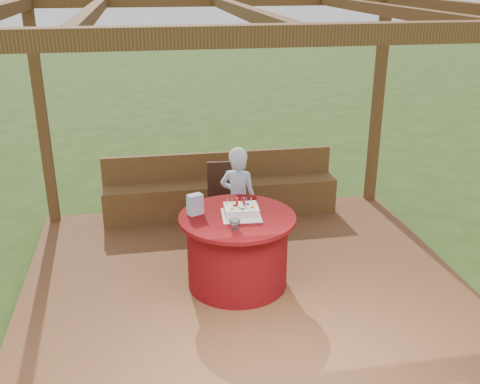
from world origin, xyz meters
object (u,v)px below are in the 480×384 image
(bench, at_px, (221,195))
(table, at_px, (237,250))
(elderly_woman, at_px, (238,196))
(chair, at_px, (227,196))
(drinking_glass, at_px, (235,225))
(birthday_cake, at_px, (241,211))
(gift_bag, at_px, (195,204))

(bench, xyz_separation_m, table, (-0.08, -1.78, 0.12))
(bench, xyz_separation_m, elderly_woman, (0.08, -0.89, 0.34))
(chair, bearing_deg, drinking_glass, -95.63)
(chair, bearing_deg, birthday_cake, -91.42)
(table, bearing_deg, elderly_woman, 79.79)
(chair, bearing_deg, elderly_woman, -70.22)
(bench, distance_m, elderly_woman, 0.95)
(bench, xyz_separation_m, chair, (-0.01, -0.63, 0.23))
(gift_bag, relative_size, drinking_glass, 1.95)
(birthday_cake, bearing_deg, bench, 88.63)
(elderly_woman, bearing_deg, table, -100.21)
(chair, xyz_separation_m, gift_bag, (-0.47, -1.03, 0.36))
(gift_bag, bearing_deg, drinking_glass, -76.43)
(elderly_woman, relative_size, gift_bag, 5.74)
(chair, distance_m, elderly_woman, 0.29)
(table, relative_size, gift_bag, 5.63)
(elderly_woman, bearing_deg, birthday_cake, -97.74)
(table, bearing_deg, birthday_cake, 1.92)
(bench, distance_m, drinking_glass, 2.16)
(bench, bearing_deg, table, -92.64)
(chair, xyz_separation_m, birthday_cake, (-0.03, -1.15, 0.31))
(elderly_woman, bearing_deg, bench, 95.04)
(birthday_cake, xyz_separation_m, drinking_glass, (-0.11, -0.30, -0.00))
(birthday_cake, distance_m, gift_bag, 0.46)
(table, height_order, elderly_woman, elderly_woman)
(chair, height_order, birthday_cake, birthday_cake)
(bench, height_order, birthday_cake, birthday_cake)
(bench, bearing_deg, gift_bag, -106.14)
(table, bearing_deg, gift_bag, 163.29)
(bench, xyz_separation_m, gift_bag, (-0.48, -1.66, 0.59))
(birthday_cake, bearing_deg, table, -178.08)
(table, distance_m, gift_bag, 0.63)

